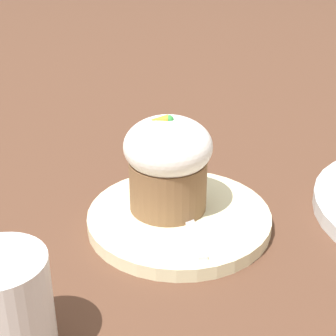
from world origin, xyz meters
The scene contains 5 objects.
ground_plane centered at (0.00, 0.00, 0.00)m, with size 4.00×4.00×0.00m, color #513323.
dessert_plate centered at (0.00, 0.00, 0.01)m, with size 0.20×0.20×0.02m.
carrot_cake centered at (0.01, -0.01, 0.07)m, with size 0.10×0.10×0.11m.
spoon centered at (-0.01, 0.00, 0.02)m, with size 0.05×0.12×0.01m.
coffee_cup centered at (0.13, 0.19, 0.05)m, with size 0.10×0.08×0.09m.
Camera 1 is at (-0.01, 0.53, 0.35)m, focal length 60.00 mm.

